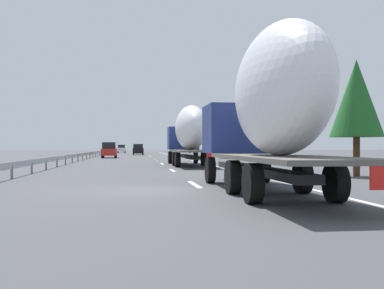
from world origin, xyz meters
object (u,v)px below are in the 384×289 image
Objects in this scene: truck_lead at (189,132)px; car_blue_sedan at (137,149)px; car_white_van at (122,149)px; truck_trailing at (269,106)px; car_black_suv at (138,149)px; car_red_compact at (109,150)px; road_sign at (194,141)px.

truck_lead is 62.91m from car_blue_sedan.
truck_lead reaches higher than car_white_van.
car_blue_sedan is (83.88, 3.64, -1.79)m from truck_trailing.
car_blue_sedan is at bearing 0.45° from car_black_suv.
truck_lead reaches higher than car_red_compact.
road_sign reaches higher than car_blue_sedan.
car_blue_sedan is 1.54× the size of road_sign.
road_sign is at bearing -168.56° from car_white_van.
car_black_suv is 21.16m from car_red_compact.
road_sign reaches higher than car_black_suv.
truck_trailing reaches higher than car_blue_sedan.
truck_lead reaches higher than road_sign.
truck_trailing is 92.68m from car_white_van.
car_red_compact is at bearing 70.01° from road_sign.
truck_trailing reaches higher than car_black_suv.
car_white_van is at bearing 7.89° from car_black_suv.
car_red_compact is at bearing 16.33° from truck_lead.
road_sign is (-50.15, -10.15, 1.15)m from car_white_van.
truck_lead is 45.91m from car_black_suv.
car_blue_sedan is 9.18m from car_white_van.
car_blue_sedan is at bearing 3.32° from truck_lead.
truck_lead reaches higher than car_blue_sedan.
car_blue_sedan is at bearing 2.49° from truck_trailing.
car_blue_sedan is 1.06× the size of car_white_van.
truck_lead is 21.09m from truck_trailing.
car_black_suv is at bearing -10.35° from car_red_compact.
car_red_compact is at bearing 179.68° from car_white_van.
car_white_van is (8.52, 3.41, 0.01)m from car_blue_sedan.
car_black_suv is 25.80m from car_white_van.
road_sign is at bearing -109.99° from car_red_compact.
car_blue_sedan is 1.04× the size of car_red_compact.
truck_trailing is (-21.09, -0.00, 0.18)m from truck_lead.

